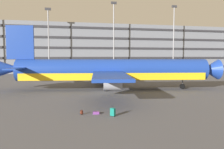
# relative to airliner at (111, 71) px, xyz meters

# --- Properties ---
(ground_plane) EXTENTS (600.00, 600.00, 0.00)m
(ground_plane) POSITION_rel_airliner_xyz_m (-1.48, -2.46, -3.12)
(ground_plane) COLOR #4C4C51
(terminal_structure) EXTENTS (121.91, 16.39, 16.97)m
(terminal_structure) POSITION_rel_airliner_xyz_m (-1.48, 48.62, 5.37)
(terminal_structure) COLOR slate
(terminal_structure) RESTS_ON ground_plane
(airliner) EXTENTS (36.77, 29.88, 10.41)m
(airliner) POSITION_rel_airliner_xyz_m (0.00, 0.00, 0.00)
(airliner) COLOR navy
(airliner) RESTS_ON ground_plane
(light_mast_left) EXTENTS (1.80, 0.50, 20.15)m
(light_mast_left) POSITION_rel_airliner_xyz_m (-11.62, 35.18, 8.62)
(light_mast_left) COLOR gray
(light_mast_left) RESTS_ON ground_plane
(light_mast_center_left) EXTENTS (1.80, 0.50, 22.99)m
(light_mast_center_left) POSITION_rel_airliner_xyz_m (8.71, 35.18, 10.09)
(light_mast_center_left) COLOR gray
(light_mast_center_left) RESTS_ON ground_plane
(light_mast_center_right) EXTENTS (1.80, 0.50, 22.90)m
(light_mast_center_right) POSITION_rel_airliner_xyz_m (29.86, 35.18, 10.04)
(light_mast_center_right) COLOR gray
(light_mast_center_right) RESTS_ON ground_plane
(suitcase_red) EXTENTS (0.69, 0.51, 0.22)m
(suitcase_red) POSITION_rel_airliner_xyz_m (-4.77, -15.24, -3.01)
(suitcase_red) COLOR #72388C
(suitcase_red) RESTS_ON ground_plane
(suitcase_navy) EXTENTS (0.49, 0.51, 0.97)m
(suitcase_navy) POSITION_rel_airliner_xyz_m (-3.41, -16.40, -2.71)
(suitcase_navy) COLOR #147266
(suitcase_navy) RESTS_ON ground_plane
(backpack_scuffed) EXTENTS (0.38, 0.36, 0.49)m
(backpack_scuffed) POSITION_rel_airliner_xyz_m (-6.14, -15.19, -2.90)
(backpack_scuffed) COLOR #592619
(backpack_scuffed) RESTS_ON ground_plane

